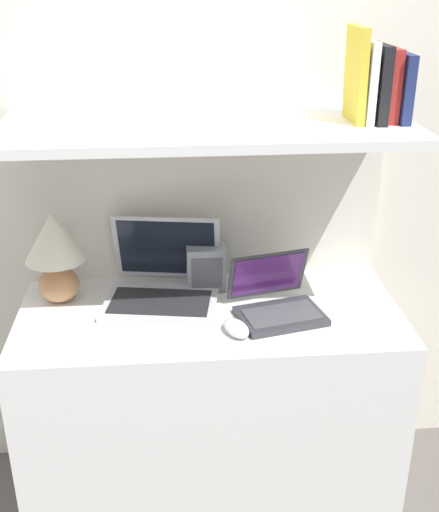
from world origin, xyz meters
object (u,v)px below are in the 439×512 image
at_px(table_lamp, 55,249).
at_px(book_white, 365,81).
at_px(laptop_small, 276,302).
at_px(laptop_large, 163,284).
at_px(router_box, 207,268).
at_px(book_black, 377,83).
at_px(book_yellow, 356,75).
at_px(book_red, 389,85).
at_px(computer_mouse, 236,328).
at_px(book_navy, 400,87).

bearing_deg(table_lamp, book_white, -3.37).
bearing_deg(laptop_small, laptop_large, 159.91).
relative_size(router_box, book_black, 0.70).
bearing_deg(laptop_small, book_yellow, 23.10).
distance_m(book_black, book_yellow, 0.07).
distance_m(table_lamp, laptop_small, 0.70).
bearing_deg(book_white, book_black, 0.00).
distance_m(table_lamp, router_box, 0.49).
distance_m(book_red, book_yellow, 0.10).
distance_m(laptop_large, book_white, 0.86).
bearing_deg(book_red, computer_mouse, -156.24).
xyz_separation_m(table_lamp, laptop_small, (0.67, -0.14, -0.14)).
distance_m(laptop_large, router_box, 0.16).
xyz_separation_m(laptop_small, book_navy, (0.34, 0.09, 0.62)).
relative_size(laptop_small, book_yellow, 1.14).
relative_size(computer_mouse, book_red, 0.63).
distance_m(book_navy, book_white, 0.10).
xyz_separation_m(router_box, book_navy, (0.54, -0.10, 0.59)).
relative_size(router_box, book_yellow, 0.57).
bearing_deg(book_yellow, router_box, 166.41).
xyz_separation_m(table_lamp, book_red, (0.98, -0.05, 0.49)).
xyz_separation_m(book_navy, book_white, (-0.10, -0.00, 0.02)).
distance_m(book_white, book_yellow, 0.03).
xyz_separation_m(router_box, book_white, (0.44, -0.10, 0.60)).
height_order(laptop_small, book_yellow, book_yellow).
bearing_deg(router_box, book_black, -11.89).
xyz_separation_m(table_lamp, book_yellow, (0.88, -0.05, 0.52)).
bearing_deg(book_black, router_box, 168.11).
bearing_deg(book_red, table_lamp, 176.87).
relative_size(computer_mouse, book_yellow, 0.49).
distance_m(book_black, book_white, 0.03).
height_order(table_lamp, book_navy, book_navy).
distance_m(computer_mouse, book_white, 0.79).
distance_m(laptop_small, router_box, 0.28).
xyz_separation_m(laptop_large, router_box, (0.15, 0.07, 0.02)).
height_order(laptop_small, book_black, book_black).
relative_size(table_lamp, book_black, 1.40).
height_order(book_white, book_yellow, book_yellow).
distance_m(laptop_small, book_black, 0.70).
bearing_deg(table_lamp, book_black, -3.25).
relative_size(laptop_small, book_white, 1.33).
bearing_deg(book_yellow, computer_mouse, -150.62).
distance_m(laptop_small, book_yellow, 0.70).
relative_size(book_red, book_black, 0.95).
bearing_deg(router_box, book_navy, -10.43).
distance_m(router_box, book_red, 0.79).
height_order(table_lamp, book_white, book_white).
bearing_deg(laptop_large, laptop_small, -20.09).
relative_size(laptop_large, book_black, 1.86).
xyz_separation_m(router_box, book_yellow, (0.41, -0.10, 0.62)).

